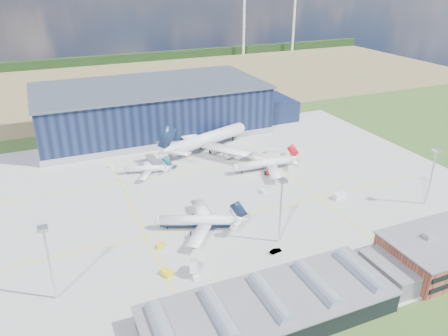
# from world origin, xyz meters

# --- Properties ---
(ground) EXTENTS (600.00, 600.00, 0.00)m
(ground) POSITION_xyz_m (0.00, 0.00, 0.00)
(ground) COLOR #2E4C1C
(ground) RESTS_ON ground
(apron) EXTENTS (220.00, 160.00, 0.08)m
(apron) POSITION_xyz_m (0.00, 10.00, 0.03)
(apron) COLOR #A4A49F
(apron) RESTS_ON ground
(farmland) EXTENTS (600.00, 220.00, 0.01)m
(farmland) POSITION_xyz_m (0.00, 220.00, 0.00)
(farmland) COLOR olive
(farmland) RESTS_ON ground
(treeline) EXTENTS (600.00, 8.00, 8.00)m
(treeline) POSITION_xyz_m (0.00, 300.00, 4.00)
(treeline) COLOR black
(treeline) RESTS_ON ground
(hangar) EXTENTS (145.00, 62.00, 26.10)m
(hangar) POSITION_xyz_m (2.81, 94.80, 11.62)
(hangar) COLOR black
(hangar) RESTS_ON ground
(glass_concourse) EXTENTS (78.00, 23.00, 8.60)m
(glass_concourse) POSITION_xyz_m (-6.45, -60.00, 3.69)
(glass_concourse) COLOR black
(glass_concourse) RESTS_ON ground
(light_mast_west) EXTENTS (2.60, 2.60, 23.00)m
(light_mast_west) POSITION_xyz_m (-60.00, -30.00, 15.43)
(light_mast_west) COLOR silver
(light_mast_west) RESTS_ON ground
(light_mast_center) EXTENTS (2.60, 2.60, 23.00)m
(light_mast_center) POSITION_xyz_m (10.00, -30.00, 15.43)
(light_mast_center) COLOR silver
(light_mast_center) RESTS_ON ground
(light_mast_east) EXTENTS (2.60, 2.60, 23.00)m
(light_mast_east) POSITION_xyz_m (75.00, -30.00, 15.43)
(light_mast_east) COLOR silver
(light_mast_east) RESTS_ON ground
(airliner_navy) EXTENTS (43.01, 42.63, 10.77)m
(airliner_navy) POSITION_xyz_m (-12.31, -12.00, 5.38)
(airliner_navy) COLOR white
(airliner_navy) RESTS_ON ground
(airliner_red) EXTENTS (34.96, 34.28, 10.84)m
(airliner_red) POSITION_xyz_m (31.74, 22.00, 5.42)
(airliner_red) COLOR white
(airliner_red) RESTS_ON ground
(airliner_widebody) EXTENTS (73.00, 72.29, 18.54)m
(airliner_widebody) POSITION_xyz_m (17.97, 55.00, 9.27)
(airliner_widebody) COLOR white
(airliner_widebody) RESTS_ON ground
(airliner_regional) EXTENTS (28.92, 28.59, 7.54)m
(airliner_regional) POSITION_xyz_m (-18.12, 40.00, 3.77)
(airliner_regional) COLOR white
(airliner_regional) RESTS_ON ground
(gse_tug_a) EXTENTS (3.58, 4.33, 1.56)m
(gse_tug_a) POSITION_xyz_m (-29.19, -32.29, 0.78)
(gse_tug_a) COLOR yellow
(gse_tug_a) RESTS_ON ground
(gse_tug_b) EXTENTS (2.87, 3.40, 1.25)m
(gse_tug_b) POSITION_xyz_m (-27.07, -17.88, 0.63)
(gse_tug_b) COLOR yellow
(gse_tug_b) RESTS_ON ground
(gse_van_a) EXTENTS (5.54, 2.80, 2.34)m
(gse_van_a) POSITION_xyz_m (47.15, -13.16, 1.17)
(gse_van_a) COLOR silver
(gse_van_a) RESTS_ON ground
(gse_cart_a) EXTENTS (2.45, 3.30, 1.32)m
(gse_cart_a) POSITION_xyz_m (21.72, 2.87, 0.66)
(gse_cart_a) COLOR silver
(gse_cart_a) RESTS_ON ground
(gse_van_b) EXTENTS (5.46, 4.73, 2.31)m
(gse_van_b) POSITION_xyz_m (45.38, 38.57, 1.15)
(gse_van_b) COLOR silver
(gse_van_b) RESTS_ON ground
(gse_cart_b) EXTENTS (3.16, 3.32, 1.20)m
(gse_cart_b) POSITION_xyz_m (-30.81, 52.33, 0.60)
(gse_cart_b) COLOR silver
(gse_cart_b) RESTS_ON ground
(airstair) EXTENTS (3.66, 5.75, 3.43)m
(airstair) POSITION_xyz_m (-21.74, -34.81, 1.71)
(airstair) COLOR silver
(airstair) RESTS_ON ground
(car_b) EXTENTS (4.20, 1.99, 1.33)m
(car_b) POSITION_xyz_m (6.01, -35.18, 0.67)
(car_b) COLOR #99999E
(car_b) RESTS_ON ground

